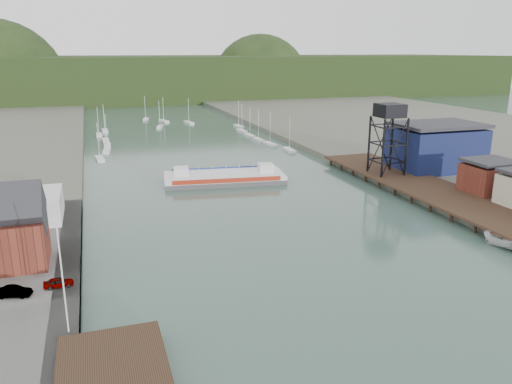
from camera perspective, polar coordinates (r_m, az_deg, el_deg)
ground at (r=57.18m, az=15.91°, el=-16.02°), size 600.00×600.00×0.00m
east_land at (r=172.52m, az=26.70°, el=4.30°), size 120.00×400.00×3.20m
west_quay at (r=66.99m, az=-26.39°, el=-11.41°), size 16.00×80.00×1.60m
east_pier at (r=110.65m, az=19.03°, el=0.48°), size 14.00×70.00×2.45m
white_shed at (r=94.30m, az=-26.74°, el=-1.73°), size 18.00×12.00×4.50m
flagpole at (r=54.29m, az=-21.23°, el=-9.23°), size 0.16×0.16×12.00m
lift_tower at (r=117.36m, az=15.03°, el=8.51°), size 6.50×6.50×16.00m
blue_shed at (r=128.93m, az=19.89°, el=4.86°), size 20.50×14.50×11.30m
marina_sailboats at (r=182.61m, az=-8.98°, el=6.47°), size 57.71×92.65×0.90m
distant_hills at (r=342.24m, az=-14.42°, el=12.19°), size 500.00×120.00×80.00m
chain_ferry at (r=116.44m, az=-3.65°, el=1.69°), size 28.76×14.53×3.97m
motorboat at (r=86.64m, az=26.18°, el=-5.06°), size 3.47×5.99×2.18m
car_west_a at (r=66.80m, az=-21.65°, el=-9.57°), size 3.58×1.56×1.20m
car_west_b at (r=66.37m, az=-25.93°, el=-10.21°), size 4.19×2.39×1.31m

